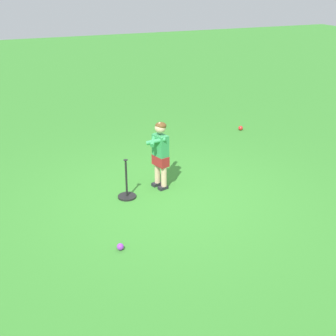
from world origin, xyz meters
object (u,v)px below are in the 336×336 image
play_ball_by_bucket (120,247)px  batting_tee (127,191)px  child_batter (160,149)px  play_ball_center_lawn (241,128)px

play_ball_by_bucket → batting_tee: bearing=-111.5°
child_batter → play_ball_center_lawn: 3.38m
batting_tee → child_batter: bearing=-166.2°
batting_tee → play_ball_by_bucket: bearing=68.5°
play_ball_center_lawn → batting_tee: (3.30, 2.11, 0.06)m
child_batter → batting_tee: child_batter is taller
play_ball_by_bucket → child_batter: bearing=-127.5°
play_ball_center_lawn → batting_tee: bearing=32.6°
play_ball_center_lawn → play_ball_by_bucket: bearing=41.9°
child_batter → play_ball_center_lawn: bearing=-143.9°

